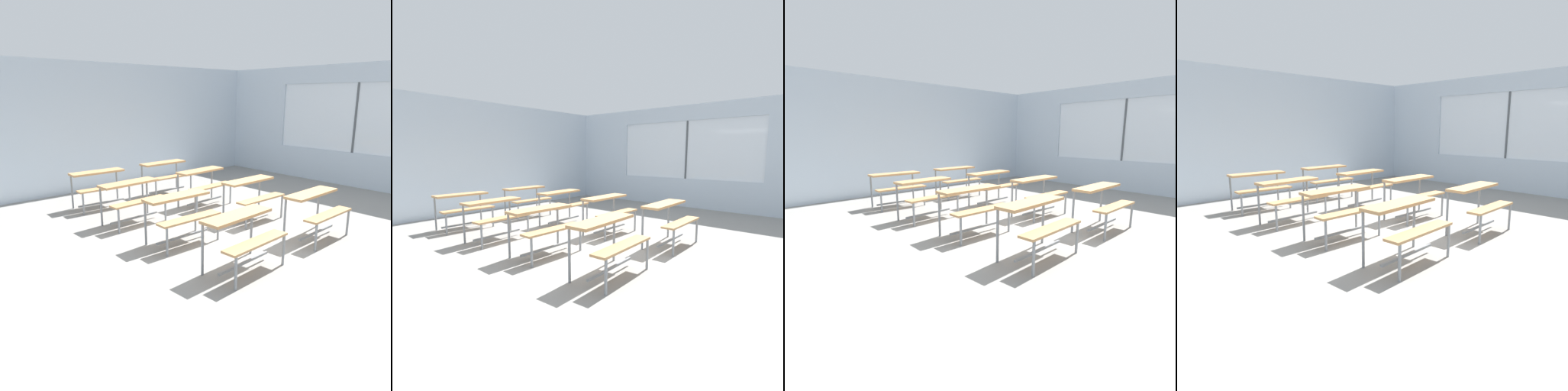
# 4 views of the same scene
# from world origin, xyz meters

# --- Properties ---
(ground) EXTENTS (10.00, 9.00, 0.05)m
(ground) POSITION_xyz_m (0.00, 0.00, -0.03)
(ground) COLOR gray
(wall_back) EXTENTS (10.00, 0.12, 3.00)m
(wall_back) POSITION_xyz_m (0.00, 4.50, 1.50)
(wall_back) COLOR silver
(wall_back) RESTS_ON ground
(wall_right) EXTENTS (0.12, 9.00, 3.00)m
(wall_right) POSITION_xyz_m (5.00, -0.13, 1.45)
(wall_right) COLOR silver
(wall_right) RESTS_ON ground
(desk_bench_r0c0) EXTENTS (1.13, 0.65, 0.74)m
(desk_bench_r0c0) POSITION_xyz_m (-0.71, -0.97, 0.56)
(desk_bench_r0c0) COLOR tan
(desk_bench_r0c0) RESTS_ON ground
(desk_bench_r0c1) EXTENTS (1.12, 0.62, 0.74)m
(desk_bench_r0c1) POSITION_xyz_m (1.04, -0.96, 0.56)
(desk_bench_r0c1) COLOR tan
(desk_bench_r0c1) RESTS_ON ground
(desk_bench_r1c0) EXTENTS (1.11, 0.61, 0.74)m
(desk_bench_r1c0) POSITION_xyz_m (-0.70, 0.32, 0.56)
(desk_bench_r1c0) COLOR tan
(desk_bench_r1c0) RESTS_ON ground
(desk_bench_r1c1) EXTENTS (1.10, 0.59, 0.74)m
(desk_bench_r1c1) POSITION_xyz_m (1.01, 0.34, 0.56)
(desk_bench_r1c1) COLOR tan
(desk_bench_r1c1) RESTS_ON ground
(desk_bench_r2c0) EXTENTS (1.13, 0.64, 0.74)m
(desk_bench_r2c0) POSITION_xyz_m (-0.76, 1.62, 0.56)
(desk_bench_r2c0) COLOR tan
(desk_bench_r2c0) RESTS_ON ground
(desk_bench_r2c1) EXTENTS (1.13, 0.65, 0.74)m
(desk_bench_r2c1) POSITION_xyz_m (0.98, 1.64, 0.56)
(desk_bench_r2c1) COLOR tan
(desk_bench_r2c1) RESTS_ON ground
(desk_bench_r3c0) EXTENTS (1.13, 0.64, 0.74)m
(desk_bench_r3c0) POSITION_xyz_m (-0.72, 2.92, 0.56)
(desk_bench_r3c0) COLOR tan
(desk_bench_r3c0) RESTS_ON ground
(desk_bench_r3c1) EXTENTS (1.11, 0.60, 0.74)m
(desk_bench_r3c1) POSITION_xyz_m (0.96, 2.92, 0.56)
(desk_bench_r3c1) COLOR tan
(desk_bench_r3c1) RESTS_ON ground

